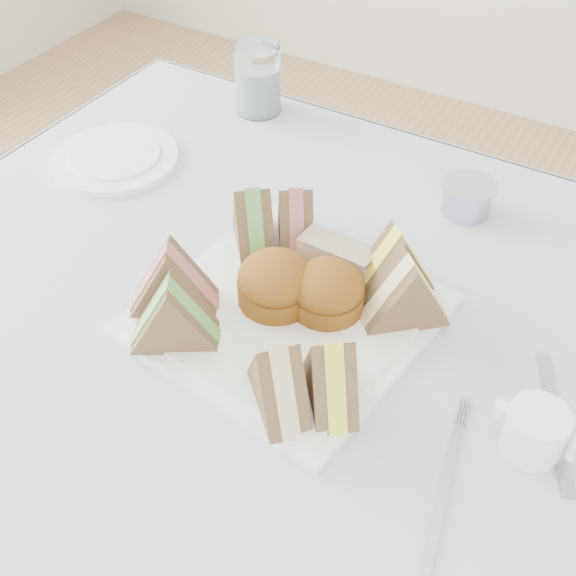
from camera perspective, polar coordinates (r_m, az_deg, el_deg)
The scene contains 20 objects.
table at distance 1.14m, azimuth -3.28°, elevation -16.66°, with size 0.90×0.90×0.74m, color brown.
tablecloth at distance 0.84m, azimuth -4.29°, elevation -3.84°, with size 1.02×1.02×0.01m, color #B1B8C4.
serving_plate at distance 0.85m, azimuth 0.00°, elevation -2.16°, with size 0.30×0.30×0.01m, color white.
sandwich_fl_a at distance 0.83m, azimuth -9.19°, elevation 0.86°, with size 0.10×0.05×0.09m, color brown, non-canonical shape.
sandwich_fl_b at distance 0.79m, azimuth -9.11°, elevation -1.87°, with size 0.10×0.05×0.09m, color brown, non-canonical shape.
sandwich_fr_a at distance 0.73m, azimuth 3.47°, elevation -6.55°, with size 0.09×0.04×0.08m, color brown, non-canonical shape.
sandwich_fr_b at distance 0.72m, azimuth -0.77°, elevation -6.96°, with size 0.10×0.04×0.09m, color brown, non-canonical shape.
sandwich_bl_a at distance 0.91m, azimuth -2.78°, elevation 5.66°, with size 0.10×0.05×0.09m, color brown, non-canonical shape.
sandwich_bl_b at distance 0.92m, azimuth 0.61°, elevation 5.81°, with size 0.09×0.04×0.08m, color brown, non-canonical shape.
sandwich_br_a at distance 0.82m, azimuth 9.34°, elevation -0.10°, with size 0.10×0.05×0.09m, color brown, non-canonical shape.
sandwich_br_b at distance 0.85m, azimuth 8.43°, elevation 2.29°, with size 0.10×0.05×0.09m, color brown, non-canonical shape.
scone_left at distance 0.83m, azimuth -0.95°, elevation 0.47°, with size 0.09×0.09×0.06m, color #6E3D0A.
scone_right at distance 0.83m, azimuth 3.14°, elevation -0.17°, with size 0.09×0.09×0.06m, color #6E3D0A.
pastry_slice at distance 0.88m, azimuth 3.92°, elevation 2.37°, with size 0.09×0.04×0.04m, color #DBB579.
side_plate at distance 1.14m, azimuth -13.47°, elevation 9.92°, with size 0.19×0.19×0.01m, color white.
water_glass at distance 1.22m, azimuth -2.41°, elevation 16.13°, with size 0.07×0.07×0.11m, color white.
tea_strainer at distance 1.02m, azimuth 13.97°, elevation 6.80°, with size 0.08×0.08×0.04m, color #A8A9C2.
knife at distance 0.80m, azimuth 20.33°, elevation -9.74°, with size 0.01×0.18×0.00m, color #A8A9C2.
fork at distance 0.72m, azimuth 12.14°, elevation -15.79°, with size 0.01×0.17×0.00m, color #A8A9C2.
creamer_jug at distance 0.76m, azimuth 18.92°, elevation -10.66°, with size 0.06×0.06×0.05m, color white.
Camera 1 is at (0.34, -0.46, 1.36)m, focal length 45.00 mm.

